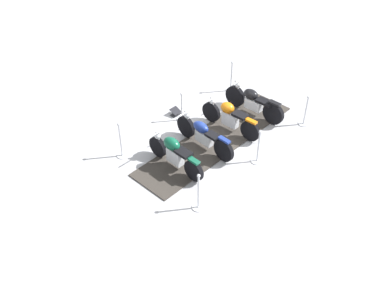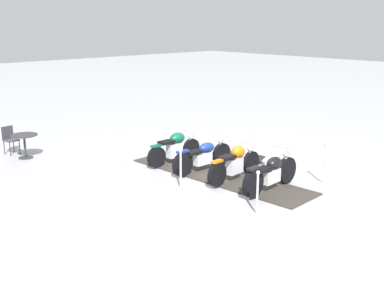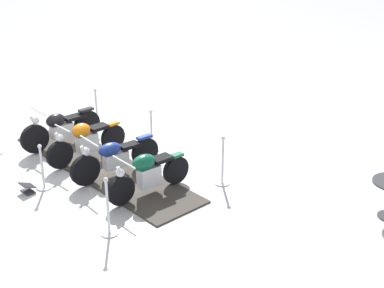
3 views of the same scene
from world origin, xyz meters
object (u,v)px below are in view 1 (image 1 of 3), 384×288
Objects in this scene: motorcycle_black at (253,102)px; info_placard at (176,113)px; stanchion_left_mid at (258,152)px; stanchion_right_front at (231,81)px; stanchion_right_rear at (121,145)px; stanchion_left_rear at (198,197)px; motorcycle_copper at (230,116)px; stanchion_left_front at (305,115)px; motorcycle_navy at (203,134)px; stanchion_right_mid at (182,112)px; motorcycle_forest at (174,153)px.

motorcycle_black reaches higher than info_placard.
stanchion_left_mid is 3.29m from info_placard.
stanchion_right_front is 4.86m from stanchion_right_rear.
stanchion_left_rear is 2.43m from stanchion_left_mid.
stanchion_left_front reaches higher than motorcycle_copper.
motorcycle_black reaches higher than stanchion_left_mid.
stanchion_left_rear is (-1.59, 1.77, -0.11)m from motorcycle_navy.
stanchion_left_mid is 3.81m from stanchion_right_rear.
stanchion_right_mid is (1.46, -0.51, -0.17)m from motorcycle_navy.
stanchion_right_rear is 2.53m from info_placard.
stanchion_left_rear is at bearing -177.07° from stanchion_right_rear.
motorcycle_black reaches higher than stanchion_right_mid.
motorcycle_black is 1.64m from stanchion_left_front.
motorcycle_copper is at bearing 130.75° from stanchion_right_front.
motorcycle_navy reaches higher than stanchion_right_mid.
stanchion_right_rear is at bearing 70.41° from motorcycle_black.
motorcycle_black is 4.45m from stanchion_left_rear.
stanchion_right_rear is 1.11× the size of stanchion_left_front.
motorcycle_copper reaches higher than info_placard.
motorcycle_navy is 2.38m from stanchion_left_rear.
motorcycle_navy is 1.62m from stanchion_left_mid.
stanchion_right_rear is at bearing 61.84° from stanchion_left_front.
motorcycle_copper is 1.91× the size of stanchion_left_rear.
motorcycle_black is at bearing -88.42° from motorcycle_forest.
stanchion_right_mid reaches higher than info_placard.
stanchion_right_mid is at bearing -18.77° from motorcycle_navy.
stanchion_left_front is (0.25, -4.85, -0.03)m from stanchion_left_rear.
motorcycle_forest is 1.77× the size of stanchion_right_rear.
motorcycle_navy is 1.98× the size of stanchion_left_rear.
motorcycle_forest is 5.99× the size of info_placard.
stanchion_right_front is at bearing -69.40° from motorcycle_forest.
stanchion_left_mid is (-3.05, 2.28, -0.07)m from stanchion_right_front.
motorcycle_forest is 2.27m from stanchion_right_mid.
stanchion_left_front is at bearing -107.96° from motorcycle_forest.
motorcycle_forest is 2.58m from info_placard.
stanchion_left_rear is at bearing 92.93° from stanchion_left_mid.
stanchion_right_rear reaches higher than motorcycle_copper.
info_placard is (0.23, 2.38, -0.31)m from stanchion_right_front.
motorcycle_navy is 6.51× the size of info_placard.
motorcycle_forest is 1.90× the size of stanchion_left_mid.
motorcycle_copper is at bearing -112.48° from stanchion_right_rear.
stanchion_left_rear is 0.97× the size of stanchion_right_rear.
stanchion_right_rear reaches higher than stanchion_left_front.
motorcycle_forest is 4.43m from stanchion_right_front.
stanchion_left_front is at bearing -54.14° from info_placard.
stanchion_left_mid reaches higher than motorcycle_navy.
motorcycle_forest is 1.58m from stanchion_right_rear.
motorcycle_copper is 1.99× the size of stanchion_left_mid.
stanchion_left_mid is at bearing -128.73° from motorcycle_forest.
stanchion_right_mid is (1.35, 1.83, -0.18)m from motorcycle_black.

